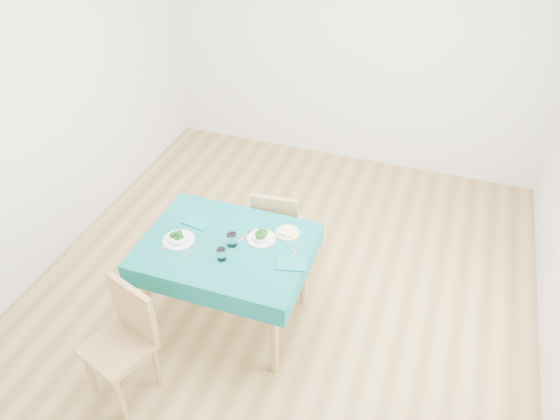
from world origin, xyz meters
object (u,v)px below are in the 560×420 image
(chair_far, at_px, (280,224))
(bowl_far, at_px, (261,236))
(bowl_near, at_px, (178,237))
(table, at_px, (229,283))
(chair_near, at_px, (116,342))
(side_plate, at_px, (288,233))

(chair_far, xyz_separation_m, bowl_far, (0.05, -0.54, 0.32))
(chair_far, distance_m, bowl_near, 0.95)
(table, relative_size, bowl_near, 5.21)
(chair_near, xyz_separation_m, bowl_near, (0.09, 0.75, 0.31))
(side_plate, bearing_deg, chair_far, 116.23)
(table, xyz_separation_m, bowl_near, (-0.33, -0.08, 0.41))
(chair_near, relative_size, chair_far, 1.04)
(table, xyz_separation_m, side_plate, (0.37, 0.26, 0.38))
(table, xyz_separation_m, chair_far, (0.16, 0.68, 0.09))
(chair_far, xyz_separation_m, side_plate, (0.21, -0.42, 0.30))
(table, height_order, side_plate, side_plate)
(side_plate, bearing_deg, table, -145.36)
(chair_near, bearing_deg, chair_far, 87.86)
(bowl_near, relative_size, bowl_far, 1.10)
(table, xyz_separation_m, bowl_far, (0.22, 0.13, 0.41))
(bowl_far, bearing_deg, bowl_near, -159.05)
(chair_far, distance_m, bowl_far, 0.64)
(chair_far, relative_size, bowl_far, 4.56)
(chair_near, distance_m, chair_far, 1.61)
(chair_near, bearing_deg, table, 82.10)
(table, height_order, chair_near, chair_near)
(chair_near, height_order, side_plate, chair_near)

